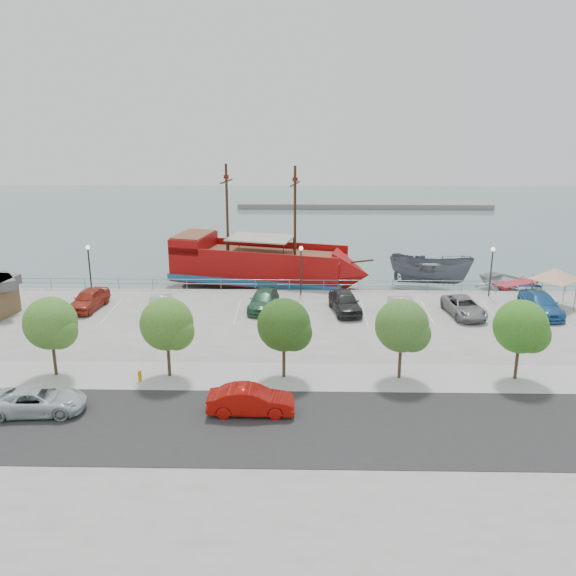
{
  "coord_description": "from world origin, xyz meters",
  "views": [
    {
      "loc": [
        -0.0,
        -45.76,
        16.69
      ],
      "look_at": [
        -1.0,
        2.0,
        2.0
      ],
      "focal_mm": 40.0,
      "sensor_mm": 36.0,
      "label": 1
    }
  ],
  "objects": [
    {
      "name": "land_slab",
      "position": [
        0.0,
        -21.0,
        -0.6
      ],
      "size": [
        100.0,
        58.0,
        1.2
      ],
      "primitive_type": "cube",
      "color": "gray",
      "rests_on": "ground"
    },
    {
      "name": "fire_hydrant",
      "position": [
        -9.63,
        -10.8,
        0.39
      ],
      "size": [
        0.25,
        0.25,
        0.72
      ],
      "rotation": [
        0.0,
        0.0,
        -0.23
      ],
      "color": "#D38E06",
      "rests_on": "sidewalk"
    },
    {
      "name": "far_shore",
      "position": [
        10.0,
        55.0,
        -0.6
      ],
      "size": [
        40.0,
        3.0,
        0.8
      ],
      "primitive_type": "cube",
      "color": "gray",
      "rests_on": "ground"
    },
    {
      "name": "street_sedan",
      "position": [
        -2.65,
        -14.65,
        0.77
      ],
      "size": [
        4.69,
        1.64,
        1.54
      ],
      "primitive_type": "imported",
      "rotation": [
        0.0,
        0.0,
        1.57
      ],
      "color": "#AE0F08",
      "rests_on": "street"
    },
    {
      "name": "lamp_post_mid",
      "position": [
        0.0,
        6.5,
        2.94
      ],
      "size": [
        0.36,
        0.36,
        4.28
      ],
      "color": "black",
      "rests_on": "land_slab"
    },
    {
      "name": "pirate_ship",
      "position": [
        -2.64,
        11.88,
        0.99
      ],
      "size": [
        19.23,
        9.43,
        11.91
      ],
      "rotation": [
        0.0,
        0.0,
        -0.25
      ],
      "color": "#9B0B0A",
      "rests_on": "ground"
    },
    {
      "name": "tree_b",
      "position": [
        -14.85,
        -10.07,
        3.3
      ],
      "size": [
        3.3,
        3.2,
        5.0
      ],
      "color": "#473321",
      "rests_on": "sidewalk"
    },
    {
      "name": "speedboat",
      "position": [
        19.33,
        9.88,
        -0.26
      ],
      "size": [
        7.89,
        8.72,
        1.48
      ],
      "primitive_type": "imported",
      "rotation": [
        0.0,
        0.0,
        0.49
      ],
      "color": "silver",
      "rests_on": "ground"
    },
    {
      "name": "parked_car_h",
      "position": [
        18.75,
        2.08,
        0.79
      ],
      "size": [
        2.48,
        5.57,
        1.59
      ],
      "primitive_type": "imported",
      "rotation": [
        0.0,
        0.0,
        0.05
      ],
      "color": "#2664A1",
      "rests_on": "land_slab"
    },
    {
      "name": "lamp_post_right",
      "position": [
        16.0,
        6.5,
        2.94
      ],
      "size": [
        0.36,
        0.36,
        4.28
      ],
      "color": "black",
      "rests_on": "land_slab"
    },
    {
      "name": "street_van",
      "position": [
        -14.17,
        -14.79,
        0.71
      ],
      "size": [
        5.29,
        2.76,
        1.42
      ],
      "primitive_type": "imported",
      "rotation": [
        0.0,
        0.0,
        1.65
      ],
      "color": "silver",
      "rests_on": "street"
    },
    {
      "name": "street",
      "position": [
        0.0,
        -16.0,
        0.01
      ],
      "size": [
        100.0,
        8.0,
        0.04
      ],
      "primitive_type": "cube",
      "color": "#272727",
      "rests_on": "land_slab"
    },
    {
      "name": "tree_c",
      "position": [
        -7.85,
        -10.07,
        3.3
      ],
      "size": [
        3.3,
        3.2,
        5.0
      ],
      "color": "#473321",
      "rests_on": "sidewalk"
    },
    {
      "name": "tree_d",
      "position": [
        -0.85,
        -10.07,
        3.3
      ],
      "size": [
        3.3,
        3.2,
        5.0
      ],
      "color": "#473321",
      "rests_on": "sidewalk"
    },
    {
      "name": "tree_e",
      "position": [
        6.15,
        -10.07,
        3.3
      ],
      "size": [
        3.3,
        3.2,
        5.0
      ],
      "color": "#473321",
      "rests_on": "sidewalk"
    },
    {
      "name": "dock_west",
      "position": [
        -14.35,
        9.2,
        -0.79
      ],
      "size": [
        7.61,
        3.94,
        0.42
      ],
      "primitive_type": "cube",
      "rotation": [
        0.0,
        0.0,
        0.27
      ],
      "color": "gray",
      "rests_on": "ground"
    },
    {
      "name": "lamp_post_left",
      "position": [
        -18.0,
        6.5,
        2.94
      ],
      "size": [
        0.36,
        0.36,
        4.28
      ],
      "color": "black",
      "rests_on": "land_slab"
    },
    {
      "name": "parked_car_b",
      "position": [
        -10.98,
        1.33,
        0.7
      ],
      "size": [
        1.74,
        4.35,
        1.41
      ],
      "primitive_type": "imported",
      "rotation": [
        0.0,
        0.0,
        0.06
      ],
      "color": "#B7B8C0",
      "rests_on": "land_slab"
    },
    {
      "name": "parked_car_g",
      "position": [
        12.67,
        1.56,
        0.7
      ],
      "size": [
        2.98,
        5.29,
        1.39
      ],
      "primitive_type": "imported",
      "rotation": [
        0.0,
        0.0,
        0.14
      ],
      "color": "gray",
      "rests_on": "land_slab"
    },
    {
      "name": "canopy_tent",
      "position": [
        20.47,
        4.28,
        3.1
      ],
      "size": [
        4.56,
        4.56,
        3.56
      ],
      "rotation": [
        0.0,
        0.0,
        -0.07
      ],
      "color": "slate",
      "rests_on": "land_slab"
    },
    {
      "name": "parked_car_d",
      "position": [
        -2.96,
        2.76,
        0.73
      ],
      "size": [
        2.58,
        5.25,
        1.47
      ],
      "primitive_type": "imported",
      "rotation": [
        0.0,
        0.0,
        -0.11
      ],
      "color": "#2E6040",
      "rests_on": "land_slab"
    },
    {
      "name": "dock_east",
      "position": [
        17.0,
        9.2,
        -0.82
      ],
      "size": [
        6.53,
        2.91,
        0.36
      ],
      "primitive_type": "cube",
      "rotation": [
        0.0,
        0.0,
        0.18
      ],
      "color": "gray",
      "rests_on": "ground"
    },
    {
      "name": "parked_car_e",
      "position": [
        3.49,
        2.17,
        0.84
      ],
      "size": [
        2.77,
        5.17,
        1.67
      ],
      "primitive_type": "imported",
      "rotation": [
        0.0,
        0.0,
        0.17
      ],
      "color": "#252525",
      "rests_on": "land_slab"
    },
    {
      "name": "parked_car_a",
      "position": [
        -16.93,
        2.51,
        0.81
      ],
      "size": [
        2.59,
        5.0,
        1.62
      ],
      "primitive_type": "imported",
      "rotation": [
        0.0,
        0.0,
        -0.14
      ],
      "color": "#A42D1C",
      "rests_on": "land_slab"
    },
    {
      "name": "seawall_railing",
      "position": [
        0.0,
        7.8,
        0.53
      ],
      "size": [
        50.0,
        0.06,
        1.0
      ],
      "color": "gray",
      "rests_on": "land_slab"
    },
    {
      "name": "patrol_boat",
      "position": [
        12.06,
        11.96,
        0.5
      ],
      "size": [
        8.28,
        5.34,
        3.0
      ],
      "primitive_type": "imported",
      "rotation": [
        0.0,
        0.0,
        1.23
      ],
      "color": "slate",
      "rests_on": "ground"
    },
    {
      "name": "dock_mid",
      "position": [
        7.81,
        9.2,
        -0.8
      ],
      "size": [
        7.24,
        2.73,
        0.4
      ],
      "primitive_type": "cube",
      "rotation": [
        0.0,
        0.0,
        -0.1
      ],
      "color": "slate",
      "rests_on": "ground"
    },
    {
      "name": "ground",
      "position": [
        0.0,
        0.0,
        -1.0
      ],
      "size": [
        160.0,
        160.0,
        0.0
      ],
      "primitive_type": "plane",
      "color": "slate"
    },
    {
      "name": "tree_f",
      "position": [
        13.15,
        -10.07,
        3.3
      ],
      "size": [
        3.3,
        3.2,
        5.0
      ],
      "color": "#473321",
      "rests_on": "sidewalk"
    },
    {
      "name": "sidewalk",
      "position": [
        0.0,
        -10.0,
        0.01
      ],
      "size": [
        100.0,
        4.0,
        0.05
      ],
      "primitive_type": "cube",
      "color": "#ABABAB",
      "rests_on": "land_slab"
    },
    {
      "name": "parked_car_f",
      "position": [
        7.92,
        1.37,
        0.69
      ],
      "size": [
        2.03,
        4.33,
        1.37
      ],
      "primitive_type": "imported",
      "rotation": [
        0.0,
        0.0,
        0.14
      ],
      "color": "beige",
      "rests_on": "land_slab"
    }
  ]
}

